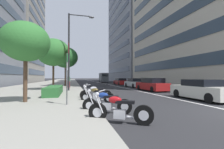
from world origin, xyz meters
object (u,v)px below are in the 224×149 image
Objects in this scene: street_tree_near_plaza_corner at (53,52)px; delivery_van_ahead at (103,77)px; motorcycle_far_end_row at (106,104)px; car_mid_block_traffic at (152,85)px; motorcycle_mid_row at (95,94)px; street_tree_by_lamp_post at (65,57)px; car_far_down_avenue at (121,82)px; car_following_behind at (201,90)px; street_tree_mid_sidewalk at (26,42)px; motorcycle_second_in_row at (119,111)px; parking_sign_by_curb at (67,72)px; street_lamp_with_banners at (73,44)px; pedestrian_on_plaza at (68,81)px; motorcycle_nearest_camera at (97,96)px; car_approaching_light at (135,83)px.

delivery_van_ahead is at bearing -22.61° from street_tree_near_plaza_corner.
car_mid_block_traffic is (9.33, -7.30, 0.28)m from motorcycle_far_end_row.
street_tree_by_lamp_post is at bearing -64.83° from motorcycle_mid_row.
car_far_down_avenue reaches higher than motorcycle_far_end_row.
street_tree_near_plaza_corner is (9.72, 10.93, 3.73)m from car_following_behind.
street_tree_near_plaza_corner is (2.77, 10.90, 3.70)m from car_mid_block_traffic.
car_far_down_avenue is at bearing -175.70° from delivery_van_ahead.
car_far_down_avenue is 23.59m from street_tree_mid_sidewalk.
car_mid_block_traffic is 11.84m from street_tree_near_plaza_corner.
car_far_down_avenue is at bearing -97.38° from motorcycle_mid_row.
car_mid_block_traffic is 0.81× the size of street_tree_near_plaza_corner.
street_tree_near_plaza_corner is (-11.19, 11.55, 3.75)m from car_far_down_avenue.
parking_sign_by_curb is (3.24, 1.83, 1.40)m from motorcycle_second_in_row.
motorcycle_mid_row is 7.97m from street_lamp_with_banners.
motorcycle_far_end_row is 11.49m from street_lamp_with_banners.
car_mid_block_traffic is at bearing -104.26° from street_tree_near_plaza_corner.
car_mid_block_traffic is 2.82× the size of pedestrian_on_plaza.
car_far_down_avenue is (13.96, -0.65, -0.06)m from car_mid_block_traffic.
motorcycle_mid_row is at bearing -77.38° from street_tree_mid_sidewalk.
motorcycle_second_in_row is 5.65m from motorcycle_mid_row.
motorcycle_nearest_camera is 0.71× the size of parking_sign_by_curb.
parking_sign_by_curb is at bearing 133.29° from pedestrian_on_plaza.
car_following_behind is at bearing -94.06° from street_tree_mid_sidewalk.
car_following_behind is 0.73× the size of delivery_van_ahead.
parking_sign_by_curb reaches higher than motorcycle_second_in_row.
street_tree_near_plaza_corner is 3.49× the size of pedestrian_on_plaza.
car_mid_block_traffic is (5.21, -7.18, 0.27)m from motorcycle_mid_row.
parking_sign_by_curb is (-14.20, 9.65, 1.17)m from car_approaching_light.
car_mid_block_traffic is at bearing -178.03° from delivery_van_ahead.
motorcycle_second_in_row is at bearing 161.75° from car_far_down_avenue.
car_mid_block_traffic is at bearing -0.64° from car_following_behind.
street_lamp_with_banners is at bearing -172.37° from street_tree_by_lamp_post.
motorcycle_nearest_camera is 9.89m from car_mid_block_traffic.
parking_sign_by_curb is 0.46× the size of street_tree_near_plaza_corner.
car_approaching_light is (15.92, -7.94, 0.23)m from motorcycle_far_end_row.
street_tree_mid_sidewalk is at bearing 164.14° from delivery_van_ahead.
delivery_van_ahead is at bearing -2.16° from car_mid_block_traffic.
delivery_van_ahead is (35.76, -7.37, 1.04)m from motorcycle_nearest_camera.
street_lamp_with_banners is at bearing 46.75° from car_following_behind.
motorcycle_nearest_camera is 0.33× the size of street_tree_near_plaza_corner.
car_far_down_avenue is (20.91, -0.62, -0.02)m from car_following_behind.
motorcycle_mid_row is 20.70m from car_far_down_avenue.
car_far_down_avenue is 23.66m from parking_sign_by_curb.
motorcycle_second_in_row is 0.33× the size of delivery_van_ahead.
motorcycle_mid_row is 0.38× the size of street_tree_near_plaza_corner.
pedestrian_on_plaza is (-8.12, 9.97, 0.36)m from car_far_down_avenue.
motorcycle_nearest_camera is (2.67, 0.01, 0.00)m from motorcycle_far_end_row.
pedestrian_on_plaza is at bearing -27.24° from street_tree_near_plaza_corner.
motorcycle_nearest_camera is at bearing -97.36° from street_tree_mid_sidewalk.
street_lamp_with_banners is (-28.03, 8.82, 3.63)m from delivery_van_ahead.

